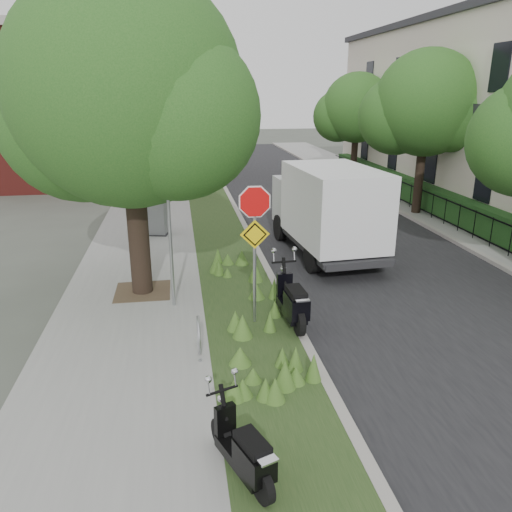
{
  "coord_description": "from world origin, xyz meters",
  "views": [
    {
      "loc": [
        -2.94,
        -9.48,
        5.08
      ],
      "look_at": [
        -1.2,
        1.71,
        1.3
      ],
      "focal_mm": 35.0,
      "sensor_mm": 36.0,
      "label": 1
    }
  ],
  "objects_px": {
    "scooter_near": "(247,458)",
    "scooter_far": "(293,306)",
    "sign_assembly": "(255,227)",
    "utility_cabinet": "(155,219)",
    "box_truck": "(327,206)"
  },
  "relations": [
    {
      "from": "sign_assembly",
      "to": "box_truck",
      "type": "relative_size",
      "value": 0.58
    },
    {
      "from": "sign_assembly",
      "to": "scooter_far",
      "type": "distance_m",
      "value": 1.95
    },
    {
      "from": "utility_cabinet",
      "to": "box_truck",
      "type": "bearing_deg",
      "value": -27.79
    },
    {
      "from": "scooter_near",
      "to": "box_truck",
      "type": "relative_size",
      "value": 0.28
    },
    {
      "from": "sign_assembly",
      "to": "scooter_far",
      "type": "xyz_separation_m",
      "value": [
        0.81,
        -0.3,
        -1.75
      ]
    },
    {
      "from": "sign_assembly",
      "to": "scooter_near",
      "type": "height_order",
      "value": "sign_assembly"
    },
    {
      "from": "sign_assembly",
      "to": "scooter_near",
      "type": "bearing_deg",
      "value": -99.96
    },
    {
      "from": "sign_assembly",
      "to": "utility_cabinet",
      "type": "xyz_separation_m",
      "value": [
        -2.45,
        7.66,
        -1.63
      ]
    },
    {
      "from": "box_truck",
      "to": "scooter_near",
      "type": "bearing_deg",
      "value": -112.16
    },
    {
      "from": "sign_assembly",
      "to": "utility_cabinet",
      "type": "distance_m",
      "value": 8.2
    },
    {
      "from": "scooter_near",
      "to": "box_truck",
      "type": "xyz_separation_m",
      "value": [
        3.87,
        9.51,
        1.11
      ]
    },
    {
      "from": "scooter_near",
      "to": "scooter_far",
      "type": "bearing_deg",
      "value": 69.73
    },
    {
      "from": "scooter_near",
      "to": "scooter_far",
      "type": "distance_m",
      "value": 4.75
    },
    {
      "from": "box_truck",
      "to": "utility_cabinet",
      "type": "bearing_deg",
      "value": 152.21
    },
    {
      "from": "scooter_far",
      "to": "box_truck",
      "type": "bearing_deg",
      "value": 66.23
    }
  ]
}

